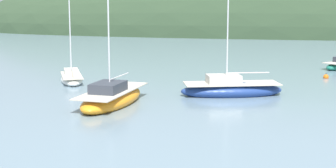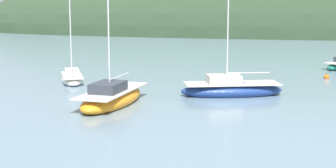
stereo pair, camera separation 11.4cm
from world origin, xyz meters
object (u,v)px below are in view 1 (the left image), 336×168
Objects in this scene: sailboat_red_portside at (112,98)px; sailboat_navy_dinghy at (72,78)px; sailboat_white_near at (231,89)px; mooring_buoy_inner at (326,77)px.

sailboat_red_portside is 9.39m from sailboat_navy_dinghy.
sailboat_red_portside is 8.27m from sailboat_white_near.
sailboat_red_portside reaches higher than sailboat_navy_dinghy.
sailboat_white_near is (7.16, 4.14, -0.01)m from sailboat_red_portside.
sailboat_red_portside reaches higher than mooring_buoy_inner.
sailboat_navy_dinghy is at bearing -166.40° from mooring_buoy_inner.
sailboat_navy_dinghy is at bearing 163.43° from sailboat_white_near.
sailboat_red_portside is 19.36m from mooring_buoy_inner.
sailboat_navy_dinghy is 12.02× the size of mooring_buoy_inner.
sailboat_navy_dinghy is 20.45m from mooring_buoy_inner.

